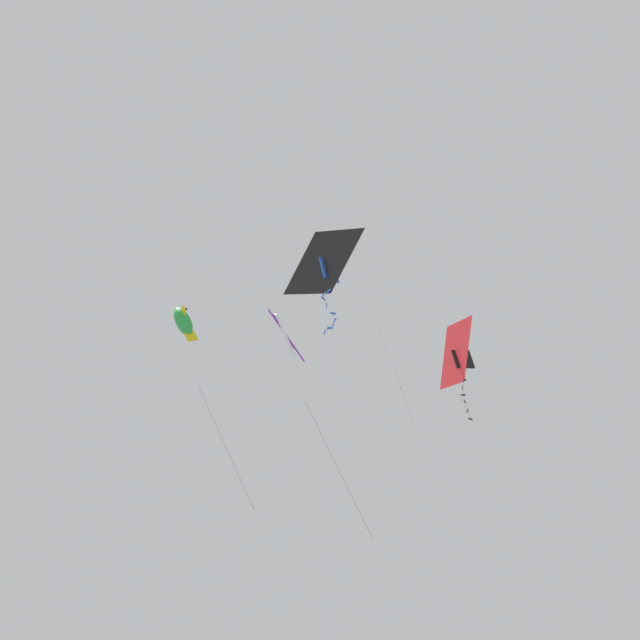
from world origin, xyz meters
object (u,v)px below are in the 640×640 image
kite_delta_upper_right (458,355)px  kite_fish_near_left (183,322)px  kite_diamond_highest (285,336)px  kite_delta_low_drifter (325,264)px

kite_delta_upper_right → kite_fish_near_left: bearing=-66.9°
kite_fish_near_left → kite_delta_upper_right: bearing=109.0°
kite_diamond_highest → kite_delta_low_drifter: kite_delta_low_drifter is taller
kite_delta_low_drifter → kite_fish_near_left: bearing=-139.3°
kite_diamond_highest → kite_delta_low_drifter: (-0.81, 1.01, 2.64)m
kite_diamond_highest → kite_fish_near_left: bearing=-97.6°
kite_delta_upper_right → kite_fish_near_left: 12.27m
kite_delta_upper_right → kite_fish_near_left: kite_delta_upper_right is taller
kite_diamond_highest → kite_delta_low_drifter: size_ratio=0.98×
kite_delta_upper_right → kite_diamond_highest: size_ratio=0.49×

